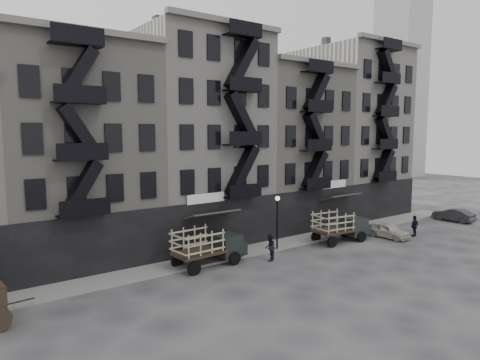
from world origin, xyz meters
TOP-DOWN VIEW (x-y plane):
  - ground at (0.00, 0.00)m, footprint 140.00×140.00m
  - sidewalk at (0.00, 3.75)m, footprint 55.00×2.50m
  - building_midwest at (-10.00, 9.83)m, footprint 10.00×11.35m
  - building_center at (-0.00, 9.82)m, footprint 10.00×11.35m
  - building_mideast at (10.00, 9.83)m, footprint 10.00×11.35m
  - building_east at (20.00, 9.82)m, footprint 10.00×11.35m
  - lamp_post at (3.00, 2.60)m, footprint 0.36×0.36m
  - distant_tower at (60.00, 30.00)m, footprint 8.00×8.00m
  - stake_truck_west at (-3.24, 2.61)m, footprint 5.50×2.52m
  - stake_truck_east at (9.09, 1.48)m, footprint 5.40×2.65m
  - car_east at (13.42, -0.08)m, footprint 1.75×3.89m
  - car_far at (24.84, 0.04)m, footprint 1.42×4.03m
  - pedestrian_mid at (0.87, 0.96)m, footprint 1.18×1.16m
  - policeman at (15.75, -1.16)m, footprint 1.11×0.51m

SIDE VIEW (x-z plane):
  - ground at x=0.00m, z-range 0.00..0.00m
  - sidewalk at x=0.00m, z-range 0.00..0.15m
  - car_east at x=13.42m, z-range 0.00..1.30m
  - car_far at x=24.84m, z-range 0.00..1.32m
  - policeman at x=15.75m, z-range 0.00..1.85m
  - pedestrian_mid at x=0.87m, z-range 0.00..1.92m
  - stake_truck_east at x=9.09m, z-range 0.19..2.80m
  - stake_truck_west at x=-3.24m, z-range 0.19..2.89m
  - lamp_post at x=3.00m, z-range 0.64..4.92m
  - building_midwest at x=-10.00m, z-range -0.60..15.60m
  - building_mideast at x=10.00m, z-range -0.60..15.60m
  - building_center at x=0.00m, z-range -0.60..17.60m
  - building_east at x=20.00m, z-range -0.60..18.60m
  - distant_tower at x=60.00m, z-range 0.76..66.76m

